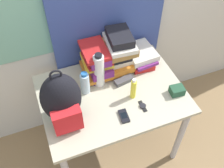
% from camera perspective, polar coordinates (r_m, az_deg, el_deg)
% --- Properties ---
extents(wall_back, '(6.00, 0.06, 2.50)m').
position_cam_1_polar(wall_back, '(1.96, -5.29, 17.45)').
color(wall_back, beige).
rests_on(wall_back, ground_plane).
extents(curtain_blue, '(0.90, 0.04, 2.50)m').
position_cam_1_polar(curtain_blue, '(1.95, -0.78, 17.47)').
color(curtain_blue, '#384C93').
rests_on(curtain_blue, ground_plane).
extents(desk, '(1.06, 0.77, 0.76)m').
position_cam_1_polar(desk, '(2.02, 0.00, -3.77)').
color(desk, '#B7B299').
rests_on(desk, ground_plane).
extents(backpack, '(0.26, 0.26, 0.45)m').
position_cam_1_polar(backpack, '(1.69, -10.91, -3.47)').
color(backpack, black).
rests_on(backpack, desk).
extents(book_stack_left, '(0.23, 0.28, 0.25)m').
position_cam_1_polar(book_stack_left, '(1.99, -3.33, 4.92)').
color(book_stack_left, '#6B2370').
rests_on(book_stack_left, desk).
extents(book_stack_center, '(0.25, 0.29, 0.33)m').
position_cam_1_polar(book_stack_center, '(2.01, 1.43, 7.11)').
color(book_stack_center, black).
rests_on(book_stack_center, desk).
extents(book_stack_right, '(0.23, 0.29, 0.12)m').
position_cam_1_polar(book_stack_right, '(2.14, 6.09, 6.14)').
color(book_stack_right, red).
rests_on(book_stack_right, desk).
extents(water_bottle, '(0.07, 0.07, 0.19)m').
position_cam_1_polar(water_bottle, '(1.90, -5.89, 0.20)').
color(water_bottle, silver).
rests_on(water_bottle, desk).
extents(sports_bottle, '(0.08, 0.08, 0.30)m').
position_cam_1_polar(sports_bottle, '(1.90, -2.83, 2.96)').
color(sports_bottle, white).
rests_on(sports_bottle, desk).
extents(sunscreen_bottle, '(0.04, 0.04, 0.18)m').
position_cam_1_polar(sunscreen_bottle, '(1.86, 4.69, -1.05)').
color(sunscreen_bottle, yellow).
rests_on(sunscreen_bottle, desk).
extents(cell_phone, '(0.07, 0.11, 0.02)m').
position_cam_1_polar(cell_phone, '(1.81, 2.68, -6.95)').
color(cell_phone, black).
rests_on(cell_phone, desk).
extents(sunglasses_case, '(0.16, 0.08, 0.04)m').
position_cam_1_polar(sunglasses_case, '(2.00, 2.63, 0.80)').
color(sunglasses_case, '#47474C').
rests_on(sunglasses_case, desk).
extents(camera_pouch, '(0.11, 0.09, 0.06)m').
position_cam_1_polar(camera_pouch, '(1.98, 13.96, -1.37)').
color(camera_pouch, '#234C33').
rests_on(camera_pouch, desk).
extents(wristwatch, '(0.05, 0.10, 0.01)m').
position_cam_1_polar(wristwatch, '(1.88, 6.71, -4.79)').
color(wristwatch, black).
rests_on(wristwatch, desk).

